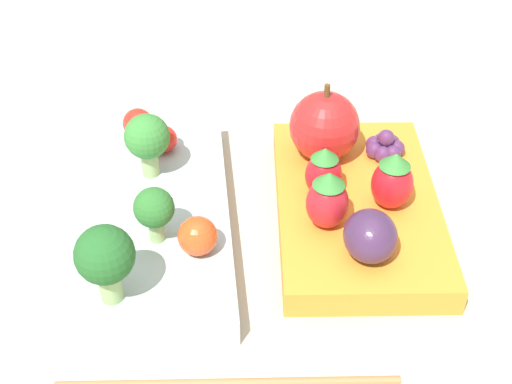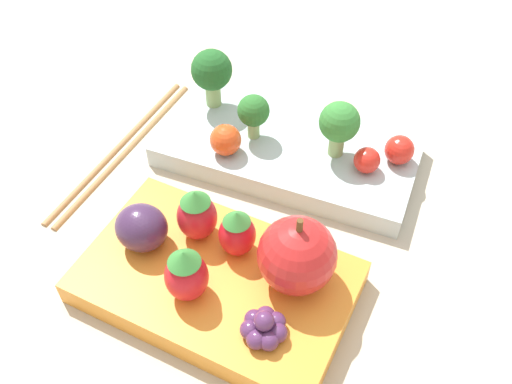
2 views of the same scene
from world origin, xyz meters
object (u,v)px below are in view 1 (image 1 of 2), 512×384
at_px(apple, 324,126).
at_px(broccoli_floret_2, 147,139).
at_px(bento_box_savoury, 154,220).
at_px(grape_cluster, 385,147).
at_px(bento_box_fruit, 356,207).
at_px(broccoli_floret_0, 154,209).
at_px(broccoli_floret_1, 105,257).
at_px(cherry_tomato_1, 138,123).
at_px(strawberry_2, 324,172).
at_px(strawberry_1, 392,181).
at_px(cherry_tomato_0, 198,236).
at_px(cherry_tomato_2, 164,139).
at_px(strawberry_0, 327,200).
at_px(plum, 370,236).

bearing_deg(apple, broccoli_floret_2, 92.56).
bearing_deg(bento_box_savoury, grape_cluster, -77.13).
relative_size(bento_box_fruit, grape_cluster, 6.55).
bearing_deg(broccoli_floret_0, broccoli_floret_1, 149.84).
bearing_deg(grape_cluster, bento_box_savoury, 102.87).
relative_size(cherry_tomato_1, apple, 0.39).
bearing_deg(bento_box_fruit, strawberry_2, 75.04).
bearing_deg(strawberry_1, cherry_tomato_0, 101.76).
bearing_deg(broccoli_floret_1, strawberry_2, -61.27).
distance_m(cherry_tomato_2, strawberry_0, 0.15).
height_order(cherry_tomato_0, cherry_tomato_2, cherry_tomato_0).
bearing_deg(cherry_tomato_1, broccoli_floret_2, -170.14).
relative_size(broccoli_floret_0, broccoli_floret_1, 0.75).
distance_m(bento_box_savoury, strawberry_0, 0.13).
xyz_separation_m(broccoli_floret_0, cherry_tomato_0, (-0.02, -0.03, -0.01)).
bearing_deg(cherry_tomato_2, broccoli_floret_0, 175.63).
bearing_deg(cherry_tomato_2, bento_box_fruit, -118.72).
height_order(bento_box_savoury, cherry_tomato_1, cherry_tomato_1).
height_order(cherry_tomato_1, strawberry_1, strawberry_1).
bearing_deg(grape_cluster, strawberry_1, 168.36).
bearing_deg(grape_cluster, bento_box_fruit, 145.73).
relative_size(strawberry_1, grape_cluster, 1.48).
bearing_deg(broccoli_floret_0, cherry_tomato_0, -119.11).
bearing_deg(strawberry_1, grape_cluster, -11.64).
relative_size(broccoli_floret_2, strawberry_0, 1.14).
height_order(bento_box_fruit, cherry_tomato_1, cherry_tomato_1).
height_order(cherry_tomato_0, strawberry_1, strawberry_1).
bearing_deg(bento_box_fruit, cherry_tomato_2, 61.28).
distance_m(cherry_tomato_2, plum, 0.19).
relative_size(bento_box_savoury, grape_cluster, 7.29).
distance_m(apple, grape_cluster, 0.05).
relative_size(bento_box_fruit, strawberry_0, 4.46).
xyz_separation_m(bento_box_savoury, broccoli_floret_2, (0.04, 0.00, 0.04)).
xyz_separation_m(bento_box_savoury, strawberry_1, (-0.02, -0.17, 0.03)).
xyz_separation_m(broccoli_floret_2, strawberry_0, (-0.08, -0.12, -0.01)).
bearing_deg(strawberry_2, bento_box_fruit, -104.96).
height_order(broccoli_floret_0, plum, broccoli_floret_0).
relative_size(broccoli_floret_0, strawberry_1, 0.92).
distance_m(bento_box_savoury, broccoli_floret_1, 0.10).
relative_size(broccoli_floret_0, broccoli_floret_2, 0.82).
distance_m(bento_box_savoury, broccoli_floret_2, 0.06).
bearing_deg(strawberry_2, strawberry_1, -111.92).
bearing_deg(cherry_tomato_2, broccoli_floret_1, 166.32).
bearing_deg(broccoli_floret_1, strawberry_1, -71.87).
bearing_deg(cherry_tomato_2, cherry_tomato_1, 41.11).
distance_m(strawberry_0, plum, 0.04).
height_order(strawberry_1, plum, strawberry_1).
height_order(broccoli_floret_1, strawberry_0, broccoli_floret_1).
distance_m(bento_box_savoury, apple, 0.15).
bearing_deg(grape_cluster, cherry_tomato_0, 120.12).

